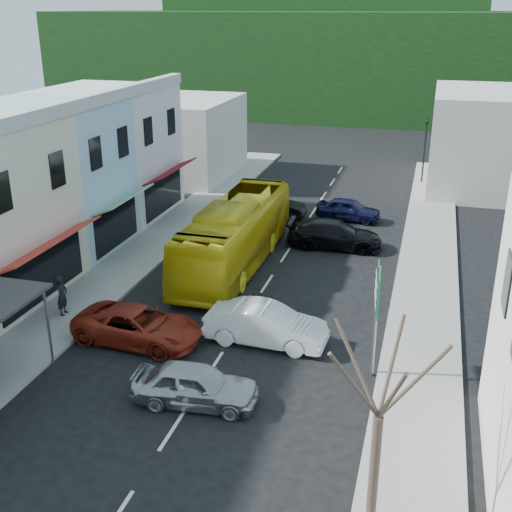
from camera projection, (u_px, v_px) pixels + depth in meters
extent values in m
plane|color=black|center=(213.00, 366.00, 24.10)|extent=(120.00, 120.00, 0.00)
cube|color=gray|center=(143.00, 253.00, 34.91)|extent=(3.00, 52.00, 0.15)
cube|color=gray|center=(426.00, 283.00, 31.18)|extent=(3.00, 52.00, 0.15)
cube|color=#AE2E20|center=(51.00, 243.00, 27.77)|extent=(1.30, 6.80, 0.08)
cube|color=#9FC5D1|center=(54.00, 177.00, 34.72)|extent=(7.00, 6.00, 8.00)
cube|color=#195926|center=(124.00, 199.00, 34.05)|extent=(1.30, 5.10, 0.08)
cube|color=silver|center=(110.00, 152.00, 40.55)|extent=(7.00, 7.00, 8.00)
cube|color=#610E10|center=(171.00, 171.00, 39.88)|extent=(1.30, 5.95, 0.08)
cube|color=#B7B2A8|center=(180.00, 138.00, 50.22)|extent=(8.00, 10.00, 6.00)
cube|color=#B7B2A8|center=(488.00, 139.00, 47.01)|extent=(8.00, 12.00, 7.00)
cube|color=black|center=(381.00, 63.00, 79.34)|extent=(80.00, 24.00, 12.00)
cube|color=black|center=(326.00, 27.00, 85.26)|extent=(40.00, 16.00, 8.00)
imported|color=gold|center=(235.00, 237.00, 32.97)|extent=(2.59, 11.62, 3.10)
imported|color=#AFAEB3|center=(195.00, 385.00, 21.63)|extent=(4.53, 2.14, 1.40)
imported|color=white|center=(266.00, 327.00, 25.53)|extent=(4.47, 1.98, 1.40)
imported|color=maroon|center=(138.00, 326.00, 25.62)|extent=(4.73, 2.23, 1.40)
imported|color=black|center=(335.00, 236.00, 35.71)|extent=(4.59, 2.07, 1.40)
imported|color=black|center=(349.00, 209.00, 40.32)|extent=(4.59, 2.34, 1.40)
imported|color=black|center=(271.00, 206.00, 40.90)|extent=(4.43, 1.87, 1.40)
imported|color=black|center=(62.00, 296.00, 27.56)|extent=(0.46, 0.64, 1.70)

